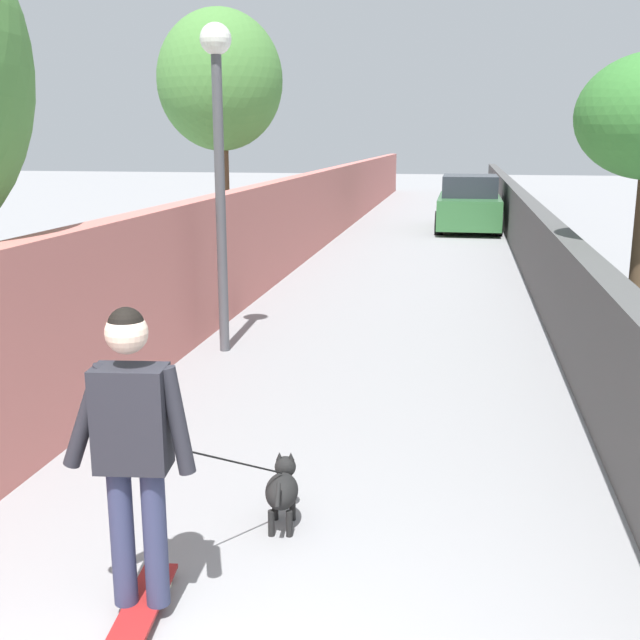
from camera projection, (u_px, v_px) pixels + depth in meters
ground_plane at (411, 261)px, 16.44m from camera, size 80.00×80.00×0.00m
wall_left at (282, 227)px, 14.73m from camera, size 48.00×0.30×1.80m
fence_right at (536, 245)px, 13.95m from camera, size 48.00×0.30×1.34m
tree_left_near at (220, 82)px, 15.30m from camera, size 2.50×2.50×5.06m
lamp_post at (218, 129)px, 8.91m from camera, size 0.36×0.36×3.85m
skateboard at (143, 605)px, 4.23m from camera, size 0.82×0.30×0.08m
person_skateboarder at (133, 437)px, 4.00m from camera, size 0.26×0.72×1.67m
dog at (282, 488)px, 5.17m from camera, size 1.41×0.67×1.06m
car_near at (469, 205)px, 21.72m from camera, size 3.91×1.80×1.54m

